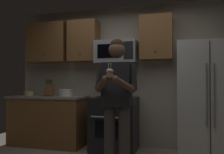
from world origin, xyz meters
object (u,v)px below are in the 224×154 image
object	(u,v)px
person	(117,96)
cupcake	(110,73)
microwave	(116,52)
refrigerator	(207,100)
knife_block	(49,90)
bowl_large_white	(66,93)
oven_range	(115,124)
bowl_small_colored	(29,93)

from	to	relation	value
person	cupcake	bearing A→B (deg)	-90.00
microwave	cupcake	distance (m)	1.50
refrigerator	knife_block	world-z (taller)	refrigerator
bowl_large_white	person	xyz separation A→B (m)	(1.25, -1.01, 0.01)
bowl_large_white	person	world-z (taller)	person
microwave	bowl_large_white	size ratio (longest dim) A/B	2.70
bowl_large_white	refrigerator	bearing A→B (deg)	-1.98
bowl_large_white	cupcake	distance (m)	1.85
oven_range	cupcake	distance (m)	1.56
refrigerator	bowl_small_colored	bearing A→B (deg)	179.06
bowl_small_colored	cupcake	xyz separation A→B (m)	(2.02, -1.30, 0.33)
bowl_small_colored	knife_block	bearing A→B (deg)	-5.20
knife_block	cupcake	bearing A→B (deg)	-39.26
cupcake	person	bearing A→B (deg)	90.00
refrigerator	knife_block	bearing A→B (deg)	179.80
oven_range	cupcake	xyz separation A→B (m)	(0.28, -1.29, 0.83)
refrigerator	bowl_large_white	distance (m)	2.47
bowl_large_white	cupcake	bearing A→B (deg)	-46.96
oven_range	refrigerator	xyz separation A→B (m)	(1.50, -0.04, 0.44)
knife_block	cupcake	size ratio (longest dim) A/B	1.84
oven_range	knife_block	distance (m)	1.38
knife_block	bowl_small_colored	world-z (taller)	knife_block
bowl_small_colored	oven_range	bearing A→B (deg)	-0.45
knife_block	person	size ratio (longest dim) A/B	0.18
person	microwave	bearing A→B (deg)	104.72
refrigerator	knife_block	xyz separation A→B (m)	(-2.76, 0.01, 0.13)
microwave	bowl_small_colored	bearing A→B (deg)	-176.51
oven_range	person	xyz separation A→B (m)	(0.28, -0.96, 0.53)
knife_block	oven_range	bearing A→B (deg)	1.34
microwave	refrigerator	size ratio (longest dim) A/B	0.41
knife_block	cupcake	distance (m)	2.01
bowl_small_colored	person	bearing A→B (deg)	-25.79
oven_range	cupcake	world-z (taller)	cupcake
refrigerator	person	bearing A→B (deg)	-142.86
oven_range	refrigerator	distance (m)	1.56
microwave	refrigerator	bearing A→B (deg)	-6.03
oven_range	bowl_small_colored	distance (m)	1.80
microwave	knife_block	world-z (taller)	microwave
bowl_large_white	bowl_small_colored	distance (m)	0.77
oven_range	bowl_large_white	distance (m)	1.10
oven_range	bowl_large_white	size ratio (longest dim) A/B	3.40
person	refrigerator	bearing A→B (deg)	37.14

